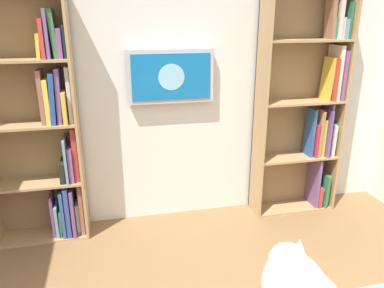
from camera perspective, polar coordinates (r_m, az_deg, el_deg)
wall_back at (r=3.36m, az=-3.34°, el=10.22°), size 4.52×0.06×2.70m
bookshelf_left at (r=3.70m, az=17.62°, el=5.76°), size 0.81×0.28×2.23m
bookshelf_right at (r=3.28m, az=-21.80°, el=1.80°), size 0.77×0.28×2.07m
wall_mounted_tv at (r=3.27m, az=-3.29°, el=10.35°), size 0.76×0.07×0.46m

